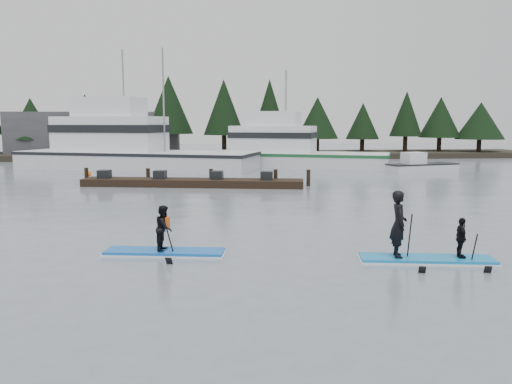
{
  "coord_description": "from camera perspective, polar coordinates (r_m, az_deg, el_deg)",
  "views": [
    {
      "loc": [
        -1.97,
        -13.41,
        3.79
      ],
      "look_at": [
        0.0,
        6.0,
        1.1
      ],
      "focal_mm": 35.0,
      "sensor_mm": 36.0,
      "label": 1
    }
  ],
  "objects": [
    {
      "name": "ground",
      "position": [
        14.07,
        2.49,
        -7.79
      ],
      "size": [
        160.0,
        160.0,
        0.0
      ],
      "primitive_type": "plane",
      "color": "slate",
      "rests_on": "ground"
    },
    {
      "name": "far_shore",
      "position": [
        55.55,
        -3.77,
        4.24
      ],
      "size": [
        70.0,
        8.0,
        0.6
      ],
      "primitive_type": "cube",
      "color": "#2D281E",
      "rests_on": "ground"
    },
    {
      "name": "treeline",
      "position": [
        55.57,
        -3.76,
        3.93
      ],
      "size": [
        60.0,
        4.0,
        8.0
      ],
      "primitive_type": null,
      "color": "black",
      "rests_on": "ground"
    },
    {
      "name": "waterfront_building",
      "position": [
        58.67,
        -17.74,
        6.23
      ],
      "size": [
        18.0,
        6.0,
        5.0
      ],
      "primitive_type": "cube",
      "color": "#4C4C51",
      "rests_on": "ground"
    },
    {
      "name": "fishing_boat_large",
      "position": [
        43.43,
        -14.21,
        3.74
      ],
      "size": [
        20.66,
        12.26,
        11.02
      ],
      "rotation": [
        0.0,
        0.0,
        -0.36
      ],
      "color": "silver",
      "rests_on": "ground"
    },
    {
      "name": "fishing_boat_medium",
      "position": [
        44.18,
        3.8,
        3.8
      ],
      "size": [
        16.64,
        10.3,
        9.36
      ],
      "rotation": [
        0.0,
        0.0,
        -0.38
      ],
      "color": "silver",
      "rests_on": "ground"
    },
    {
      "name": "skiff",
      "position": [
        41.17,
        18.46,
        2.64
      ],
      "size": [
        5.95,
        3.12,
        0.67
      ],
      "primitive_type": "cube",
      "rotation": [
        0.0,
        0.0,
        0.26
      ],
      "color": "silver",
      "rests_on": "ground"
    },
    {
      "name": "floating_dock",
      "position": [
        30.46,
        -7.26,
        1.07
      ],
      "size": [
        13.48,
        4.29,
        0.45
      ],
      "primitive_type": "cube",
      "rotation": [
        0.0,
        0.0,
        -0.19
      ],
      "color": "black",
      "rests_on": "ground"
    },
    {
      "name": "buoy_c",
      "position": [
        42.33,
        19.11,
        2.29
      ],
      "size": [
        0.53,
        0.53,
        0.53
      ],
      "primitive_type": "sphere",
      "color": "orange",
      "rests_on": "ground"
    },
    {
      "name": "buoy_a",
      "position": [
        38.34,
        -18.69,
        1.77
      ],
      "size": [
        0.5,
        0.5,
        0.5
      ],
      "primitive_type": "sphere",
      "color": "orange",
      "rests_on": "ground"
    },
    {
      "name": "paddleboard_solo",
      "position": [
        14.8,
        -10.42,
        -5.29
      ],
      "size": [
        3.54,
        1.41,
        1.87
      ],
      "rotation": [
        0.0,
        0.0,
        -0.17
      ],
      "color": "blue",
      "rests_on": "ground"
    },
    {
      "name": "paddleboard_duo",
      "position": [
        14.49,
        18.15,
        -5.08
      ],
      "size": [
        3.71,
        1.55,
        2.48
      ],
      "rotation": [
        0.0,
        0.0,
        -0.17
      ],
      "color": "#147CC0",
      "rests_on": "ground"
    }
  ]
}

